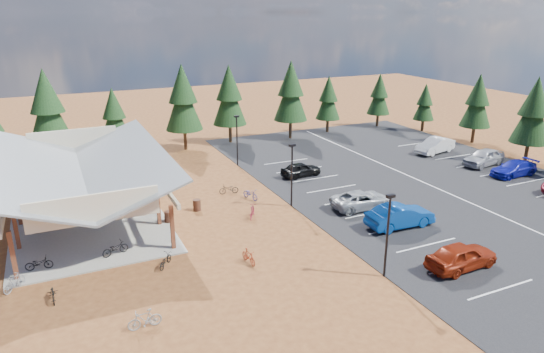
% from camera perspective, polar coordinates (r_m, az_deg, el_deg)
% --- Properties ---
extents(ground, '(140.00, 140.00, 0.00)m').
position_cam_1_polar(ground, '(35.39, -3.48, -5.89)').
color(ground, '#5D3118').
rests_on(ground, ground).
extents(asphalt_lot, '(27.00, 44.00, 0.04)m').
position_cam_1_polar(asphalt_lot, '(47.02, 16.54, -0.29)').
color(asphalt_lot, black).
rests_on(asphalt_lot, ground).
extents(concrete_pad, '(10.60, 18.60, 0.10)m').
position_cam_1_polar(concrete_pad, '(39.87, -20.85, -4.16)').
color(concrete_pad, gray).
rests_on(concrete_pad, ground).
extents(bike_pavilion, '(11.65, 19.40, 4.97)m').
position_cam_1_polar(bike_pavilion, '(38.63, -21.50, 1.01)').
color(bike_pavilion, '#4E2B16').
rests_on(bike_pavilion, concrete_pad).
extents(lamp_post_0, '(0.50, 0.25, 5.14)m').
position_cam_1_polar(lamp_post_0, '(28.53, 13.46, -6.15)').
color(lamp_post_0, black).
rests_on(lamp_post_0, ground).
extents(lamp_post_1, '(0.50, 0.25, 5.14)m').
position_cam_1_polar(lamp_post_1, '(37.93, 2.35, 0.67)').
color(lamp_post_1, black).
rests_on(lamp_post_1, ground).
extents(lamp_post_2, '(0.50, 0.25, 5.14)m').
position_cam_1_polar(lamp_post_2, '(48.49, -4.14, 4.67)').
color(lamp_post_2, black).
rests_on(lamp_post_2, ground).
extents(trash_bin_0, '(0.60, 0.60, 0.90)m').
position_cam_1_polar(trash_bin_0, '(36.53, -12.08, -4.71)').
color(trash_bin_0, '#432417').
rests_on(trash_bin_0, ground).
extents(trash_bin_1, '(0.60, 0.60, 0.90)m').
position_cam_1_polar(trash_bin_1, '(38.37, -8.83, -3.34)').
color(trash_bin_1, '#432417').
rests_on(trash_bin_1, ground).
extents(pine_2, '(4.18, 4.18, 9.74)m').
position_cam_1_polar(pine_2, '(52.50, -24.91, 7.39)').
color(pine_2, '#382314').
rests_on(pine_2, ground).
extents(pine_3, '(3.15, 3.15, 7.34)m').
position_cam_1_polar(pine_3, '(54.24, -18.09, 6.94)').
color(pine_3, '#382314').
rests_on(pine_3, ground).
extents(pine_4, '(4.10, 4.10, 9.56)m').
position_cam_1_polar(pine_4, '(54.60, -10.44, 9.07)').
color(pine_4, '#382314').
rests_on(pine_4, ground).
extents(pine_5, '(3.93, 3.93, 9.15)m').
position_cam_1_polar(pine_5, '(57.06, -5.06, 9.46)').
color(pine_5, '#382314').
rests_on(pine_5, ground).
extents(pine_6, '(4.05, 4.05, 9.44)m').
position_cam_1_polar(pine_6, '(58.89, 2.22, 9.98)').
color(pine_6, '#382314').
rests_on(pine_6, ground).
extents(pine_7, '(3.11, 3.11, 7.24)m').
position_cam_1_polar(pine_7, '(62.66, 6.65, 9.15)').
color(pine_7, '#382314').
rests_on(pine_7, ground).
extents(pine_8, '(3.06, 3.06, 7.12)m').
position_cam_1_polar(pine_8, '(67.16, 12.51, 9.42)').
color(pine_8, '#382314').
rests_on(pine_8, ground).
extents(pine_11, '(3.79, 3.79, 8.84)m').
position_cam_1_polar(pine_11, '(55.40, 28.43, 6.81)').
color(pine_11, '#382314').
rests_on(pine_11, ground).
extents(pine_12, '(3.49, 3.49, 8.14)m').
position_cam_1_polar(pine_12, '(61.73, 23.03, 8.18)').
color(pine_12, '#382314').
rests_on(pine_12, ground).
extents(pine_13, '(2.65, 2.65, 6.17)m').
position_cam_1_polar(pine_13, '(66.04, 17.54, 8.33)').
color(pine_13, '#382314').
rests_on(pine_13, ground).
extents(bike_0, '(1.62, 0.73, 0.82)m').
position_cam_1_polar(bike_0, '(32.56, -25.74, -9.18)').
color(bike_0, black).
rests_on(bike_0, concrete_pad).
extents(bike_1, '(1.55, 0.74, 0.90)m').
position_cam_1_polar(bike_1, '(37.68, -25.89, -5.37)').
color(bike_1, gray).
rests_on(bike_1, concrete_pad).
extents(bike_2, '(1.64, 0.79, 0.83)m').
position_cam_1_polar(bike_2, '(43.04, -24.73, -2.34)').
color(bike_2, '#1C379F').
rests_on(bike_2, concrete_pad).
extents(bike_3, '(1.93, 1.12, 1.12)m').
position_cam_1_polar(bike_3, '(44.23, -25.08, -1.65)').
color(bike_3, '#A00F0E').
rests_on(bike_3, concrete_pad).
extents(bike_4, '(1.80, 1.06, 0.89)m').
position_cam_1_polar(bike_4, '(32.59, -17.97, -8.05)').
color(bike_4, black).
rests_on(bike_4, concrete_pad).
extents(bike_5, '(1.72, 0.53, 1.02)m').
position_cam_1_polar(bike_5, '(38.01, -18.11, -4.05)').
color(bike_5, '#95989D').
rests_on(bike_5, concrete_pad).
extents(bike_6, '(1.62, 0.83, 0.81)m').
position_cam_1_polar(bike_6, '(42.18, -18.76, -2.00)').
color(bike_6, navy).
rests_on(bike_6, concrete_pad).
extents(bike_7, '(1.67, 0.73, 0.97)m').
position_cam_1_polar(bike_7, '(44.15, -17.88, -0.88)').
color(bike_7, maroon).
rests_on(bike_7, concrete_pad).
extents(bike_8, '(0.56, 1.53, 0.80)m').
position_cam_1_polar(bike_8, '(29.24, -24.36, -12.47)').
color(bike_8, black).
rests_on(bike_8, ground).
extents(bike_9, '(1.40, 1.47, 0.95)m').
position_cam_1_polar(bike_9, '(31.14, -28.06, -10.93)').
color(bike_9, gray).
rests_on(bike_9, ground).
extents(bike_11, '(0.65, 1.59, 0.93)m').
position_cam_1_polar(bike_11, '(30.30, -2.77, -9.37)').
color(bike_11, maroon).
rests_on(bike_11, ground).
extents(bike_12, '(1.37, 1.56, 0.81)m').
position_cam_1_polar(bike_12, '(30.64, -12.46, -9.62)').
color(bike_12, black).
rests_on(bike_12, ground).
extents(bike_13, '(1.70, 0.52, 1.01)m').
position_cam_1_polar(bike_13, '(25.46, -14.76, -15.94)').
color(bike_13, gray).
rests_on(bike_13, ground).
extents(bike_14, '(1.12, 1.83, 0.91)m').
position_cam_1_polar(bike_14, '(40.23, -2.55, -2.06)').
color(bike_14, navy).
rests_on(bike_14, ground).
extents(bike_15, '(1.31, 1.70, 1.02)m').
position_cam_1_polar(bike_15, '(36.60, -2.35, -4.14)').
color(bike_15, maroon).
rests_on(bike_15, ground).
extents(bike_16, '(1.72, 0.84, 0.87)m').
position_cam_1_polar(bike_16, '(41.53, -5.09, -1.47)').
color(bike_16, black).
rests_on(bike_16, ground).
extents(car_0, '(4.79, 2.11, 1.60)m').
position_cam_1_polar(car_0, '(31.67, 21.39, -8.68)').
color(car_0, maroon).
rests_on(car_0, asphalt_lot).
extents(car_1, '(5.14, 1.93, 1.68)m').
position_cam_1_polar(car_1, '(36.09, 14.83, -4.50)').
color(car_1, navy).
rests_on(car_1, asphalt_lot).
extents(car_2, '(5.05, 2.50, 1.38)m').
position_cam_1_polar(car_2, '(38.88, 10.49, -2.70)').
color(car_2, '#9DA1A4').
rests_on(car_2, asphalt_lot).
extents(car_4, '(4.02, 1.90, 1.33)m').
position_cam_1_polar(car_4, '(45.72, 3.42, 0.85)').
color(car_4, black).
rests_on(car_4, asphalt_lot).
extents(car_7, '(4.88, 2.05, 1.41)m').
position_cam_1_polar(car_7, '(51.14, 26.55, 0.84)').
color(car_7, '#10179B').
rests_on(car_7, asphalt_lot).
extents(car_8, '(5.17, 2.69, 1.68)m').
position_cam_1_polar(car_8, '(53.35, 23.64, 2.09)').
color(car_8, '#A4A6AD').
rests_on(car_8, asphalt_lot).
extents(car_9, '(5.28, 2.75, 1.66)m').
position_cam_1_polar(car_9, '(56.23, 18.63, 3.48)').
color(car_9, white).
rests_on(car_9, asphalt_lot).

